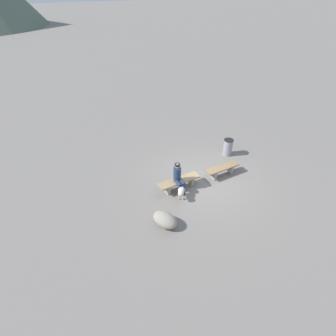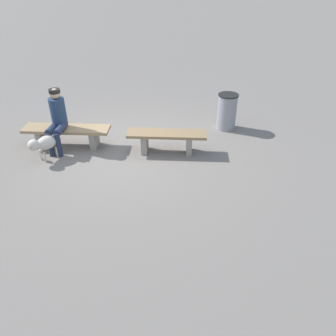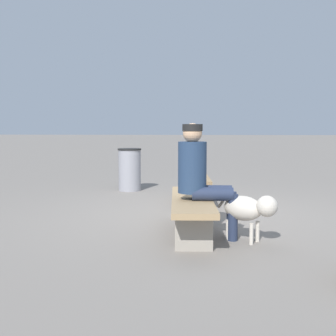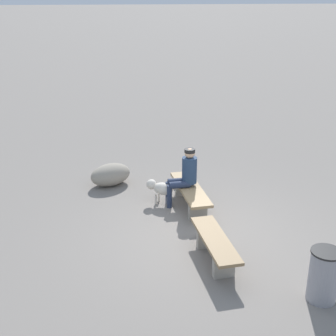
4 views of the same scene
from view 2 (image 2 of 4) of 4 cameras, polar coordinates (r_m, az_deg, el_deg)
ground at (r=7.25m, az=-7.67°, el=2.98°), size 210.00×210.00×0.06m
bench_left at (r=6.93m, az=-0.22°, el=5.14°), size 1.68×0.62×0.46m
bench_right at (r=7.49m, az=-16.98°, el=5.83°), size 1.88×0.68×0.44m
seated_person at (r=7.28m, az=-18.58°, el=8.41°), size 0.36×0.67×1.29m
dog at (r=7.07m, az=-20.62°, el=3.97°), size 0.48×0.64×0.53m
trash_bin at (r=8.08m, az=10.10°, el=9.54°), size 0.47×0.47×0.85m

